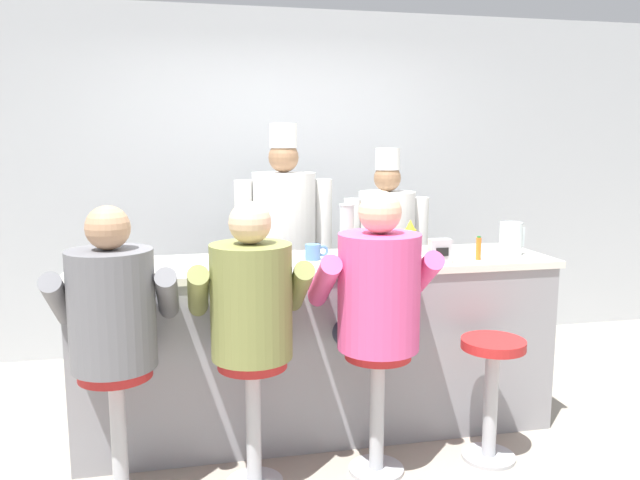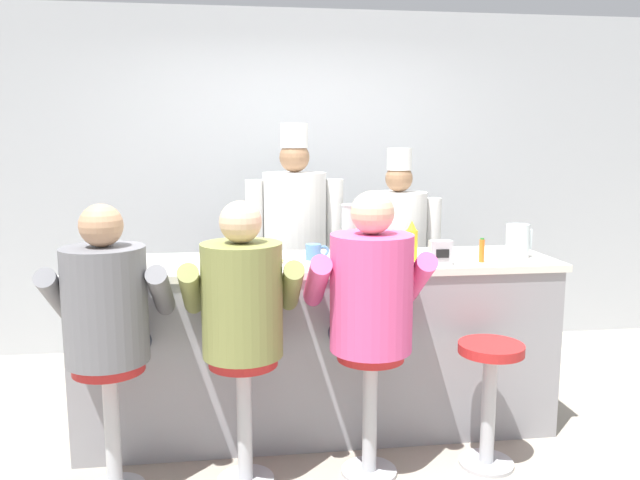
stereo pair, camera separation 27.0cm
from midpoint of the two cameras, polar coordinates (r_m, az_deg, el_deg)
ground_plane at (r=3.57m, az=-1.29°, el=-18.94°), size 20.00×20.00×0.00m
wall_back at (r=5.07m, az=-5.46°, el=5.27°), size 10.00×0.06×2.70m
diner_counter at (r=3.68m, az=-2.32°, el=-9.55°), size 2.72×0.67×1.01m
ketchup_bottle_red at (r=3.43m, az=2.62°, el=-0.37°), size 0.07×0.07×0.24m
mustard_bottle_yellow at (r=3.58m, az=6.10°, el=-0.09°), size 0.07×0.07×0.23m
hot_sauce_bottle_orange at (r=3.63m, az=12.24°, el=-0.76°), size 0.03×0.03×0.14m
water_pitcher_clear at (r=3.83m, az=15.15°, el=0.12°), size 0.15×0.13×0.20m
breakfast_plate at (r=3.37m, az=-6.37°, el=-2.26°), size 0.25×0.25×0.05m
cereal_bowl at (r=3.32m, az=-19.98°, el=-2.70°), size 0.15×0.15×0.05m
coffee_mug_blue at (r=3.55m, az=-2.76°, el=-1.11°), size 0.14×0.09×0.09m
cup_stack_steel at (r=3.63m, az=0.35°, el=0.88°), size 0.09×0.09×0.31m
napkin_dispenser_chrome at (r=3.50m, az=8.74°, el=-1.00°), size 0.12×0.07×0.13m
diner_seated_grey at (r=3.05m, az=-20.82°, el=-6.70°), size 0.58×0.57×1.40m
diner_seated_olive at (r=3.02m, az=-8.92°, el=-6.33°), size 0.59×0.58×1.40m
diner_seated_pink at (r=3.11m, az=2.72°, el=-5.42°), size 0.62×0.61×1.44m
empty_stool_round at (r=3.43m, az=13.22°, el=-12.33°), size 0.33×0.33×0.66m
cook_in_whites_near at (r=4.50m, az=-5.01°, el=0.20°), size 0.70×0.45×1.80m
cook_in_whites_far at (r=4.56m, az=4.39°, el=-0.89°), size 0.64×0.41×1.63m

